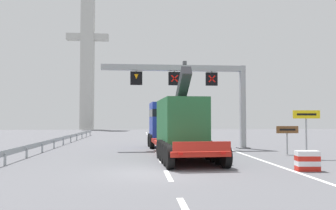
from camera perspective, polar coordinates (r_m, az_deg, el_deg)
name	(u,v)px	position (r m, az deg, el deg)	size (l,w,h in m)	color
ground	(154,172)	(14.63, -2.41, -11.62)	(112.00, 112.00, 0.00)	#5B5B60
lane_markings	(152,143)	(31.46, -2.83, -6.63)	(0.20, 48.45, 0.01)	silver
edge_line_right	(223,147)	(27.40, 9.59, -7.24)	(0.20, 63.00, 0.01)	silver
overhead_lane_gantry	(193,81)	(25.91, 4.36, 4.14)	(11.58, 0.90, 6.85)	#9EA0A5
heavy_haul_truck_red	(174,124)	(22.84, 1.09, -3.27)	(3.60, 14.16, 5.30)	red
exit_sign_yellow	(306,122)	(21.08, 22.90, -2.67)	(1.66, 0.15, 2.84)	#9EA0A5
tourist_info_sign_brown	(287,133)	(22.90, 20.01, -4.57)	(1.48, 0.15, 1.86)	#9EA0A5
crash_barrier_striped	(307,161)	(16.22, 23.04, -8.92)	(1.04, 0.59, 0.90)	red
guardrail_left	(63,139)	(30.63, -17.81, -5.60)	(0.13, 34.81, 0.76)	#999EA3
bridge_pylon_distant	(88,53)	(74.36, -13.80, 8.74)	(9.00, 2.00, 32.38)	#B7B7B2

